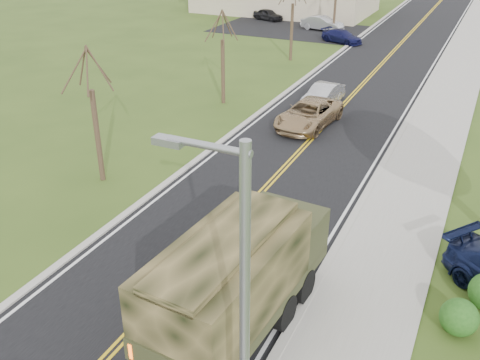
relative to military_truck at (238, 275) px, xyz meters
The scene contains 15 objects.
road 36.34m from the military_truck, 94.43° to the left, with size 8.00×120.00×0.01m, color black.
curb_right 36.26m from the military_truck, 87.87° to the left, with size 0.30×120.00×0.12m, color #9E998E.
sidewalk_right 36.37m from the military_truck, 85.10° to the left, with size 3.20×120.00×0.10m, color #9E998E.
curb_left 36.89m from the military_truck, 100.88° to the left, with size 0.30×120.00×0.10m, color #9E998E.
street_light 5.38m from the military_truck, 64.09° to the right, with size 1.65×0.22×8.00m.
bare_tree_a 11.61m from the military_truck, 147.77° to the left, with size 1.93×2.26×6.08m.
bare_tree_b 20.66m from the military_truck, 118.33° to the left, with size 1.83×2.14×5.73m.
bare_tree_c 31.74m from the military_truck, 108.00° to the left, with size 2.04×2.39×6.42m.
bare_tree_d 43.31m from the military_truck, 103.08° to the left, with size 1.88×2.20×5.91m.
military_truck is the anchor object (origin of this frame).
suv_champagne 17.03m from the military_truck, 102.25° to the left, with size 2.39×5.19×1.44m, color #A0825A.
sedan_silver 20.88m from the military_truck, 101.05° to the left, with size 1.37×3.93×1.30m, color #A8A8AD.
lot_car_dark 49.27m from the military_truck, 111.86° to the left, with size 1.44×3.58×1.22m, color black.
lot_car_silver 44.36m from the military_truck, 104.63° to the left, with size 1.51×4.33×1.43m, color #A9A9AE.
lot_car_navy 39.00m from the military_truck, 101.55° to the left, with size 1.64×4.03×1.17m, color #10123D.
Camera 1 is at (7.95, -6.86, 10.91)m, focal length 40.00 mm.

